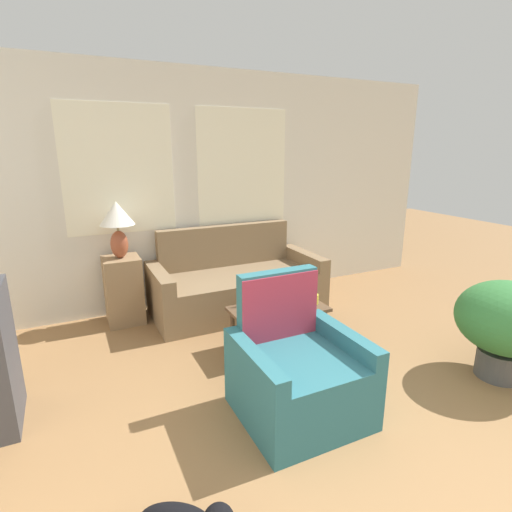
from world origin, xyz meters
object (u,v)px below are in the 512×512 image
(potted_plant, at_px, (507,321))
(laptop, at_px, (271,301))
(coffee_table, at_px, (278,313))
(armchair, at_px, (296,374))
(table_lamp, at_px, (117,221))
(cup_navy, at_px, (313,299))
(couch, at_px, (236,285))

(potted_plant, bearing_deg, laptop, 138.73)
(coffee_table, bearing_deg, laptop, 130.98)
(armchair, distance_m, potted_plant, 1.73)
(table_lamp, height_order, cup_navy, table_lamp)
(table_lamp, xyz_separation_m, coffee_table, (1.17, -1.19, -0.74))
(coffee_table, height_order, laptop, laptop)
(couch, bearing_deg, potted_plant, -58.68)
(armchair, distance_m, coffee_table, 0.90)
(couch, distance_m, armchair, 1.90)
(cup_navy, bearing_deg, armchair, -129.76)
(table_lamp, distance_m, coffee_table, 1.82)
(laptop, distance_m, cup_navy, 0.40)
(laptop, bearing_deg, table_lamp, 134.73)
(laptop, distance_m, potted_plant, 1.87)
(couch, bearing_deg, laptop, -93.73)
(couch, relative_size, coffee_table, 2.19)
(armchair, xyz_separation_m, laptop, (0.28, 0.89, 0.17))
(table_lamp, relative_size, cup_navy, 5.81)
(armchair, relative_size, laptop, 2.97)
(couch, relative_size, laptop, 5.88)
(coffee_table, distance_m, cup_navy, 0.35)
(table_lamp, xyz_separation_m, potted_plant, (2.53, -2.37, -0.60))
(armchair, relative_size, table_lamp, 1.65)
(laptop, bearing_deg, potted_plant, -41.27)
(couch, xyz_separation_m, armchair, (-0.34, -1.87, 0.01))
(armchair, xyz_separation_m, table_lamp, (-0.84, 2.03, 0.80))
(couch, relative_size, table_lamp, 3.27)
(coffee_table, bearing_deg, armchair, -111.10)
(coffee_table, distance_m, laptop, 0.13)
(coffee_table, bearing_deg, table_lamp, 134.57)
(coffee_table, distance_m, potted_plant, 1.81)
(couch, bearing_deg, table_lamp, 172.41)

